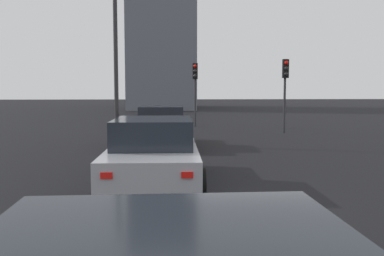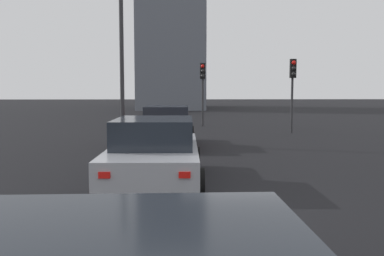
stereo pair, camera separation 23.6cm
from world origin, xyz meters
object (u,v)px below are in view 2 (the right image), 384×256
object	(u,v)px
car_maroon_right_lead	(167,127)
car_silver_right_second	(155,152)
traffic_light_near_left	(293,80)
street_lamp_kerbside	(122,42)
traffic_light_near_right	(203,81)

from	to	relation	value
car_maroon_right_lead	car_silver_right_second	distance (m)	6.43
car_silver_right_second	traffic_light_near_left	world-z (taller)	traffic_light_near_left
street_lamp_kerbside	car_maroon_right_lead	bearing A→B (deg)	-112.45
car_maroon_right_lead	car_silver_right_second	world-z (taller)	car_maroon_right_lead
car_silver_right_second	street_lamp_kerbside	distance (m)	8.00
traffic_light_near_right	car_maroon_right_lead	bearing A→B (deg)	-4.99
car_silver_right_second	street_lamp_kerbside	bearing A→B (deg)	14.07
car_maroon_right_lead	traffic_light_near_left	distance (m)	7.62
car_maroon_right_lead	traffic_light_near_left	bearing A→B (deg)	-51.62
car_maroon_right_lead	car_silver_right_second	size ratio (longest dim) A/B	0.88
traffic_light_near_right	street_lamp_kerbside	bearing A→B (deg)	-17.98
traffic_light_near_right	street_lamp_kerbside	distance (m)	8.38
car_silver_right_second	traffic_light_near_left	bearing A→B (deg)	-27.83
car_silver_right_second	street_lamp_kerbside	size ratio (longest dim) A/B	0.73
traffic_light_near_right	street_lamp_kerbside	xyz separation A→B (m)	(-7.47, 3.56, 1.33)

